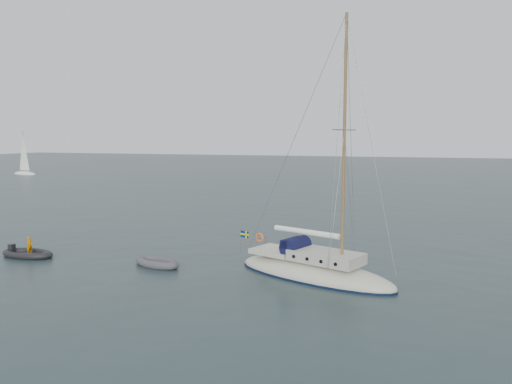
% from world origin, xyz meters
% --- Properties ---
extents(ground, '(300.00, 300.00, 0.00)m').
position_xyz_m(ground, '(0.00, 0.00, 0.00)').
color(ground, black).
rests_on(ground, ground).
extents(sailboat, '(9.54, 2.86, 13.59)m').
position_xyz_m(sailboat, '(2.58, -1.97, 1.03)').
color(sailboat, beige).
rests_on(sailboat, ground).
extents(dinghy, '(3.07, 1.39, 0.44)m').
position_xyz_m(dinghy, '(-6.25, -2.49, 0.19)').
color(dinghy, '#48474C').
rests_on(dinghy, ground).
extents(rib, '(3.52, 1.60, 1.27)m').
position_xyz_m(rib, '(-14.77, -3.01, 0.20)').
color(rib, black).
rests_on(rib, ground).
extents(distant_yacht_a, '(6.55, 3.49, 8.68)m').
position_xyz_m(distant_yacht_a, '(-63.15, 48.76, 3.71)').
color(distant_yacht_a, white).
rests_on(distant_yacht_a, ground).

